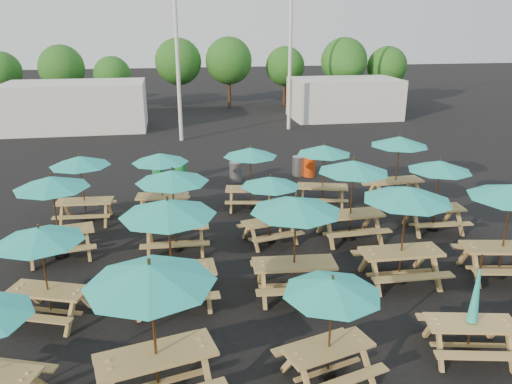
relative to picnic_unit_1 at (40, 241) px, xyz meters
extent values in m
plane|color=black|center=(5.33, 3.03, -1.87)|extent=(120.00, 120.00, 0.00)
cube|color=#AA894B|center=(-0.17, -2.05, -1.47)|extent=(1.57, 0.74, 0.04)
cube|color=#AA894B|center=(0.00, 0.00, -1.17)|extent=(1.83, 1.20, 0.06)
cube|color=#AA894B|center=(-0.21, -0.59, -1.44)|extent=(1.68, 0.80, 0.04)
cube|color=#AA894B|center=(0.21, 0.59, -1.44)|extent=(1.68, 0.80, 0.04)
cylinder|color=black|center=(0.00, 0.00, -1.82)|extent=(0.34, 0.34, 0.09)
cylinder|color=brown|center=(0.00, 0.00, -0.78)|extent=(0.04, 0.04, 2.18)
cone|color=#24B3A8|center=(0.00, 0.00, 0.14)|extent=(2.34, 2.34, 0.30)
cube|color=#AA894B|center=(-0.39, 3.16, -1.11)|extent=(1.95, 1.07, 0.06)
cube|color=#AA894B|center=(-0.25, 2.50, -1.41)|extent=(1.86, 0.62, 0.04)
cube|color=#AA894B|center=(-0.52, 3.82, -1.41)|extent=(1.86, 0.62, 0.04)
cylinder|color=black|center=(-0.39, 3.16, -1.82)|extent=(0.37, 0.37, 0.10)
cylinder|color=brown|center=(-0.39, 3.16, -0.69)|extent=(0.05, 0.05, 2.35)
cone|color=#24B3A8|center=(-0.39, 3.16, 0.30)|extent=(2.33, 2.33, 0.33)
cube|color=#AA894B|center=(-0.06, 5.66, -1.15)|extent=(1.79, 0.78, 0.06)
cube|color=#AA894B|center=(-0.10, 5.02, -1.43)|extent=(1.76, 0.34, 0.04)
cube|color=#AA894B|center=(-0.02, 6.30, -1.43)|extent=(1.76, 0.34, 0.04)
cylinder|color=black|center=(-0.06, 5.66, -1.82)|extent=(0.35, 0.35, 0.10)
cylinder|color=brown|center=(-0.06, 5.66, -0.75)|extent=(0.04, 0.04, 2.24)
cone|color=#24B3A8|center=(-0.06, 5.66, 0.19)|extent=(1.99, 1.99, 0.31)
cube|color=#AA894B|center=(2.34, -2.80, -1.04)|extent=(2.13, 1.21, 0.07)
cube|color=#AA894B|center=(2.18, -2.08, -1.37)|extent=(2.02, 0.72, 0.04)
cylinder|color=brown|center=(2.34, -2.80, -0.59)|extent=(0.05, 0.05, 2.57)
cone|color=#24B3A8|center=(2.34, -2.80, 0.50)|extent=(2.59, 2.59, 0.36)
cube|color=#AA894B|center=(2.64, 0.23, -1.05)|extent=(2.02, 0.86, 0.07)
cube|color=#AA894B|center=(2.67, -0.50, -1.37)|extent=(2.00, 0.36, 0.04)
cube|color=#AA894B|center=(2.61, 0.96, -1.37)|extent=(2.00, 0.36, 0.04)
cylinder|color=black|center=(2.64, 0.23, -1.81)|extent=(0.40, 0.40, 0.11)
cylinder|color=brown|center=(2.64, 0.23, -0.60)|extent=(0.05, 0.05, 2.55)
cone|color=#24B3A8|center=(2.64, 0.23, 0.48)|extent=(2.23, 2.23, 0.35)
cube|color=#AA894B|center=(2.76, 3.06, -1.10)|extent=(1.90, 0.80, 0.06)
cube|color=#AA894B|center=(2.73, 2.37, -1.40)|extent=(1.88, 0.34, 0.04)
cube|color=#AA894B|center=(2.79, 3.75, -1.40)|extent=(1.88, 0.34, 0.04)
cylinder|color=black|center=(2.76, 3.06, -1.82)|extent=(0.37, 0.37, 0.10)
cylinder|color=brown|center=(2.76, 3.06, -0.67)|extent=(0.05, 0.05, 2.39)
cone|color=#24B3A8|center=(2.76, 3.06, 0.34)|extent=(2.09, 2.09, 0.33)
cube|color=#AA894B|center=(2.40, 5.80, -1.17)|extent=(1.77, 0.85, 0.06)
cube|color=#AA894B|center=(2.33, 5.17, -1.44)|extent=(1.73, 0.43, 0.04)
cube|color=#AA894B|center=(2.47, 6.42, -1.44)|extent=(1.73, 0.43, 0.04)
cylinder|color=black|center=(2.40, 5.80, -1.82)|extent=(0.34, 0.34, 0.09)
cylinder|color=brown|center=(2.40, 5.80, -0.78)|extent=(0.04, 0.04, 2.18)
cone|color=#24B3A8|center=(2.40, 5.80, 0.14)|extent=(2.03, 2.03, 0.30)
cube|color=#AA894B|center=(5.37, -2.89, -1.20)|extent=(1.73, 1.05, 0.05)
cube|color=#AA894B|center=(5.53, -3.46, -1.46)|extent=(1.62, 0.66, 0.04)
cube|color=#AA894B|center=(5.21, -2.32, -1.46)|extent=(1.62, 0.66, 0.04)
cylinder|color=black|center=(5.37, -2.89, -1.82)|extent=(0.32, 0.32, 0.09)
cylinder|color=brown|center=(5.37, -2.89, -0.84)|extent=(0.04, 0.04, 2.07)
cone|color=#24B3A8|center=(5.37, -2.89, 0.04)|extent=(2.15, 2.15, 0.29)
cube|color=#AA894B|center=(5.48, 0.14, -1.07)|extent=(1.99, 0.90, 0.06)
cube|color=#AA894B|center=(5.43, -0.57, -1.38)|extent=(1.96, 0.41, 0.04)
cube|color=#AA894B|center=(5.53, 0.85, -1.38)|extent=(1.96, 0.41, 0.04)
cylinder|color=black|center=(5.48, 0.14, -1.81)|extent=(0.39, 0.39, 0.11)
cylinder|color=brown|center=(5.48, 0.14, -0.63)|extent=(0.05, 0.05, 2.48)
cone|color=#24B3A8|center=(5.48, 0.14, 0.42)|extent=(2.24, 2.24, 0.35)
cube|color=#AA894B|center=(5.50, 3.15, -1.21)|extent=(1.69, 0.99, 0.05)
cube|color=#AA894B|center=(5.65, 2.59, -1.47)|extent=(1.60, 0.60, 0.04)
cube|color=#AA894B|center=(5.36, 3.72, -1.47)|extent=(1.60, 0.60, 0.04)
cylinder|color=black|center=(5.50, 3.15, -1.82)|extent=(0.32, 0.32, 0.09)
cylinder|color=brown|center=(5.50, 3.15, -0.85)|extent=(0.04, 0.04, 2.03)
cone|color=#24B3A8|center=(5.50, 3.15, 0.01)|extent=(2.08, 2.08, 0.28)
cube|color=#AA894B|center=(5.39, 6.05, -1.17)|extent=(1.80, 0.94, 0.06)
cube|color=#AA894B|center=(5.29, 5.43, -1.44)|extent=(1.72, 0.52, 0.04)
cube|color=#AA894B|center=(5.50, 6.66, -1.44)|extent=(1.72, 0.52, 0.04)
cylinder|color=black|center=(5.39, 6.05, -1.82)|extent=(0.34, 0.34, 0.09)
cylinder|color=brown|center=(5.39, 6.05, -0.78)|extent=(0.04, 0.04, 2.18)
cone|color=#24B3A8|center=(5.39, 6.05, 0.14)|extent=(2.12, 2.12, 0.30)
cube|color=#AA894B|center=(8.28, -2.67, -1.18)|extent=(1.78, 0.98, 0.06)
cube|color=#AA894B|center=(8.16, -3.28, -1.45)|extent=(1.70, 0.57, 0.04)
cube|color=#AA894B|center=(8.41, -2.06, -1.45)|extent=(1.70, 0.57, 0.04)
cylinder|color=black|center=(8.28, -2.67, -1.82)|extent=(0.34, 0.34, 0.09)
cylinder|color=brown|center=(8.28, -2.67, -0.79)|extent=(0.04, 0.04, 2.16)
cone|color=#24B3A8|center=(8.28, -2.67, -0.42)|extent=(0.21, 0.21, 1.41)
cube|color=#AA894B|center=(8.23, 0.28, -1.06)|extent=(1.99, 0.80, 0.07)
cube|color=#AA894B|center=(8.21, -0.44, -1.37)|extent=(1.98, 0.31, 0.04)
cube|color=#AA894B|center=(8.24, 1.01, -1.37)|extent=(1.98, 0.31, 0.04)
cylinder|color=black|center=(8.23, 0.28, -1.81)|extent=(0.40, 0.40, 0.11)
cylinder|color=brown|center=(8.23, 0.28, -0.60)|extent=(0.05, 0.05, 2.53)
cone|color=#24B3A8|center=(8.23, 0.28, 0.46)|extent=(2.16, 2.16, 0.35)
cube|color=#AA894B|center=(7.89, 2.97, -1.08)|extent=(1.95, 0.83, 0.06)
cube|color=#AA894B|center=(7.92, 2.27, -1.39)|extent=(1.93, 0.36, 0.04)
cube|color=#AA894B|center=(7.86, 3.67, -1.39)|extent=(1.93, 0.36, 0.04)
cylinder|color=black|center=(7.89, 2.97, -1.82)|extent=(0.38, 0.38, 0.11)
cylinder|color=brown|center=(7.89, 2.97, -0.64)|extent=(0.05, 0.05, 2.45)
cone|color=#24B3A8|center=(7.89, 2.97, 0.39)|extent=(2.16, 2.16, 0.34)
cube|color=#AA894B|center=(7.91, 5.83, -1.15)|extent=(1.86, 1.12, 0.06)
cube|color=#AA894B|center=(7.74, 5.22, -1.43)|extent=(1.74, 0.71, 0.04)
cube|color=#AA894B|center=(8.08, 6.44, -1.43)|extent=(1.74, 0.71, 0.04)
cylinder|color=black|center=(7.91, 5.83, -1.82)|extent=(0.35, 0.35, 0.10)
cylinder|color=brown|center=(7.91, 5.83, -0.76)|extent=(0.04, 0.04, 2.22)
cone|color=#24B3A8|center=(7.91, 5.83, 0.18)|extent=(2.31, 2.31, 0.31)
cube|color=#AA894B|center=(10.86, 0.11, -1.07)|extent=(2.05, 1.08, 0.06)
cube|color=#AA894B|center=(10.98, 0.81, -1.38)|extent=(1.97, 0.60, 0.04)
cylinder|color=black|center=(10.86, 0.11, -1.81)|extent=(0.39, 0.39, 0.11)
cylinder|color=brown|center=(10.86, 0.11, -0.62)|extent=(0.05, 0.05, 2.49)
cone|color=#24B3A8|center=(10.86, 0.11, 0.43)|extent=(2.42, 2.42, 0.35)
cube|color=#AA894B|center=(10.68, 3.15, -1.14)|extent=(1.80, 0.77, 0.06)
cube|color=#AA894B|center=(10.65, 2.50, -1.43)|extent=(1.78, 0.33, 0.04)
cube|color=#AA894B|center=(10.71, 3.80, -1.43)|extent=(1.78, 0.33, 0.04)
cylinder|color=black|center=(10.68, 3.15, -1.82)|extent=(0.35, 0.35, 0.10)
cylinder|color=brown|center=(10.68, 3.15, -0.74)|extent=(0.04, 0.04, 2.27)
cone|color=#24B3A8|center=(10.68, 3.15, 0.22)|extent=(1.99, 1.99, 0.32)
cube|color=#AA894B|center=(10.65, 5.88, -1.09)|extent=(1.92, 0.84, 0.06)
cube|color=#AA894B|center=(10.69, 5.19, -1.40)|extent=(1.89, 0.37, 0.04)
cube|color=#AA894B|center=(10.61, 6.57, -1.40)|extent=(1.89, 0.37, 0.04)
cylinder|color=black|center=(10.65, 5.88, -1.82)|extent=(0.38, 0.38, 0.10)
cylinder|color=brown|center=(10.65, 5.88, -0.67)|extent=(0.05, 0.05, 2.41)
cone|color=#24B3A8|center=(10.65, 5.88, 0.35)|extent=(2.13, 2.13, 0.33)
cylinder|color=#177E33|center=(2.22, 9.29, -1.46)|extent=(0.51, 0.51, 0.82)
cylinder|color=#177E33|center=(3.08, 9.58, -1.46)|extent=(0.51, 0.51, 0.82)
cylinder|color=gray|center=(5.27, 9.10, -1.46)|extent=(0.51, 0.51, 0.82)
cylinder|color=gray|center=(8.00, 9.54, -1.46)|extent=(0.51, 0.51, 0.82)
cylinder|color=red|center=(8.43, 9.37, -1.46)|extent=(0.51, 0.51, 0.82)
cylinder|color=silver|center=(3.33, 17.03, 4.13)|extent=(0.20, 0.20, 12.00)
cylinder|color=silver|center=(9.83, 19.03, 4.13)|extent=(0.20, 0.20, 12.00)
cube|color=silver|center=(-2.67, 21.03, -0.47)|extent=(8.00, 4.00, 2.80)
cube|color=silver|center=(14.33, 22.03, -0.57)|extent=(7.00, 4.00, 2.60)
cylinder|color=#382314|center=(-8.75, 28.28, -0.91)|extent=(0.24, 0.24, 1.92)
sphere|color=#1E5919|center=(-8.75, 28.28, 0.97)|extent=(2.80, 2.80, 2.80)
cylinder|color=#382314|center=(-4.42, 26.93, -0.80)|extent=(0.24, 0.24, 2.14)
sphere|color=#1E5919|center=(-4.42, 26.93, 1.29)|extent=(3.11, 3.11, 3.11)
cylinder|color=#382314|center=(-1.06, 26.68, -0.98)|extent=(0.24, 0.24, 1.78)
sphere|color=#1E5919|center=(-1.06, 26.68, 0.77)|extent=(2.59, 2.59, 2.59)
cylinder|color=#382314|center=(3.57, 27.75, -0.71)|extent=(0.24, 0.24, 2.31)
sphere|color=#1E5919|center=(3.57, 27.75, 1.54)|extent=(3.36, 3.36, 3.36)
cylinder|color=#382314|center=(7.23, 27.29, -0.70)|extent=(0.24, 0.24, 2.35)
sphere|color=#1E5919|center=(7.23, 27.29, 1.60)|extent=(3.41, 3.41, 3.41)
cylinder|color=#382314|center=(11.55, 27.71, -0.86)|extent=(0.24, 0.24, 2.02)
sphere|color=#1E5919|center=(11.55, 27.71, 1.11)|extent=(2.94, 2.94, 2.94)
cylinder|color=#382314|center=(15.56, 25.93, -0.71)|extent=(0.24, 0.24, 2.32)
sphere|color=#1E5919|center=(15.56, 25.93, 1.57)|extent=(3.38, 3.38, 3.38)
cylinder|color=#382314|center=(18.95, 25.95, -0.85)|extent=(0.24, 0.24, 2.03)
sphere|color=#1E5919|center=(18.95, 25.95, 1.13)|extent=(2.95, 2.95, 2.95)
camera|label=1|loc=(2.81, -10.07, 4.31)|focal=35.00mm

